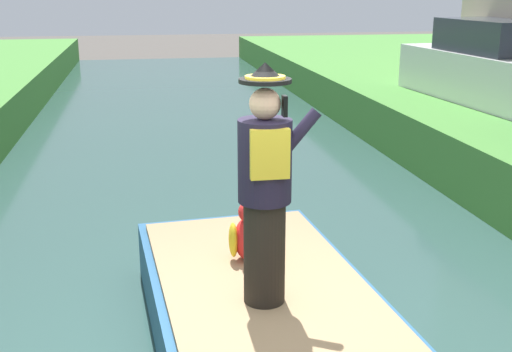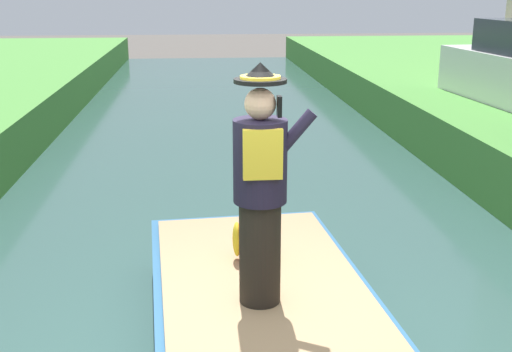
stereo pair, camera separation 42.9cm
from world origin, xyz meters
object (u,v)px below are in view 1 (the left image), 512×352
at_px(boat, 274,335).
at_px(parrot_plush, 249,234).
at_px(person_pirate, 265,188).
at_px(parked_car_white, 490,66).

height_order(boat, parrot_plush, parrot_plush).
bearing_deg(parrot_plush, boat, -85.35).
height_order(boat, person_pirate, person_pirate).
xyz_separation_m(boat, person_pirate, (-0.07, 0.00, 1.23)).
xyz_separation_m(boat, parked_car_white, (5.60, 6.77, 1.23)).
height_order(boat, parked_car_white, parked_car_white).
bearing_deg(person_pirate, boat, -15.71).
bearing_deg(parrot_plush, person_pirate, -90.61).
relative_size(parrot_plush, parked_car_white, 0.14).
bearing_deg(boat, parrot_plush, 94.65).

